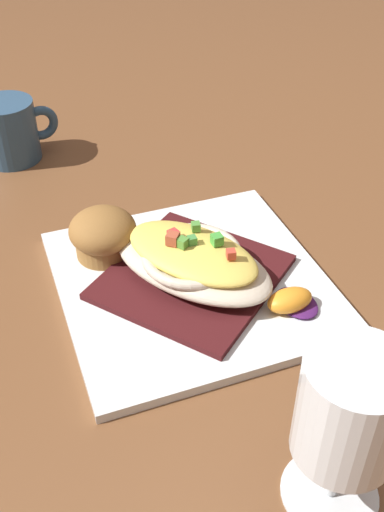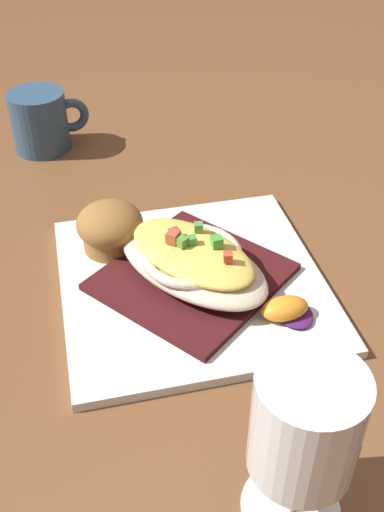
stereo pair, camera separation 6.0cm
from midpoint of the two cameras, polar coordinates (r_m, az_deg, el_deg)
ground_plane at (r=0.62m, az=2.74°, el=-3.01°), size 2.60×2.60×0.00m
square_plate at (r=0.62m, az=2.76°, el=-2.65°), size 0.28×0.28×0.01m
folded_napkin at (r=0.61m, az=2.78°, el=-2.05°), size 0.22×0.22×0.01m
gratin_dish at (r=0.60m, az=2.85°, el=-0.37°), size 0.20×0.17×0.05m
muffin at (r=0.64m, az=-5.05°, el=2.59°), size 0.07×0.07×0.05m
orange_garnish at (r=0.58m, az=11.78°, el=-5.04°), size 0.05×0.05×0.02m
coffee_mug at (r=0.86m, az=-11.97°, el=11.91°), size 0.08×0.11×0.08m
stemmed_glass at (r=0.41m, az=14.79°, el=-15.87°), size 0.07×0.07×0.14m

